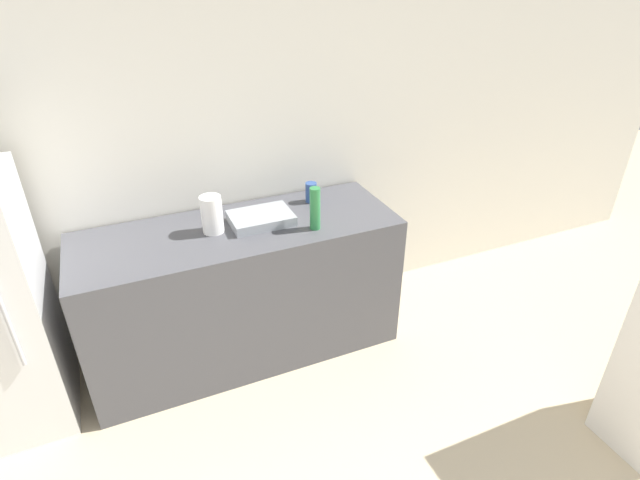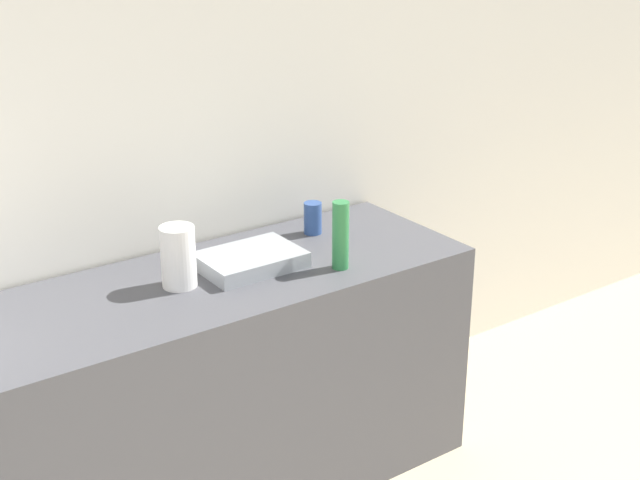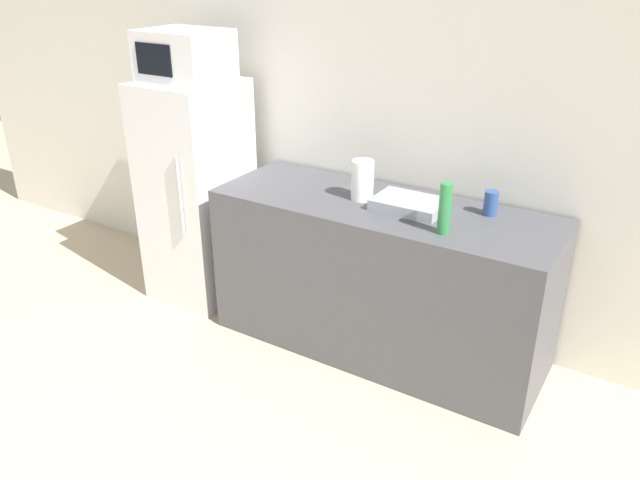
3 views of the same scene
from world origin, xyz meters
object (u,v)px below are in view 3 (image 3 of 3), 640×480
Objects in this scene: microwave at (185,56)px; bottle_short at (491,203)px; bottle_tall at (445,208)px; paper_towel_roll at (362,180)px; refrigerator at (197,193)px.

microwave reaches higher than bottle_short.
paper_towel_roll is (-0.56, 0.20, -0.02)m from bottle_tall.
bottle_short is (1.90, 0.20, -0.63)m from microwave.
bottle_short is at bearing 12.58° from paper_towel_roll.
microwave is 2.01m from bottle_short.
bottle_tall is 0.60m from paper_towel_roll.
bottle_tall is at bearing -5.06° from refrigerator.
microwave is 3.79× the size of bottle_short.
refrigerator reaches higher than bottle_tall.
paper_towel_roll is (1.21, 0.04, 0.30)m from refrigerator.
refrigerator is at bearing 174.94° from bottle_tall.
bottle_short is at bearing 5.92° from refrigerator.
refrigerator is 0.89m from microwave.
microwave is at bearing 174.98° from bottle_tall.
microwave reaches higher than refrigerator.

